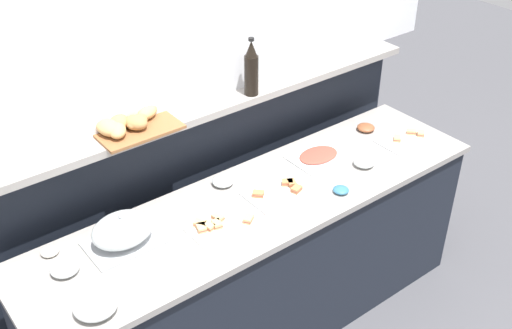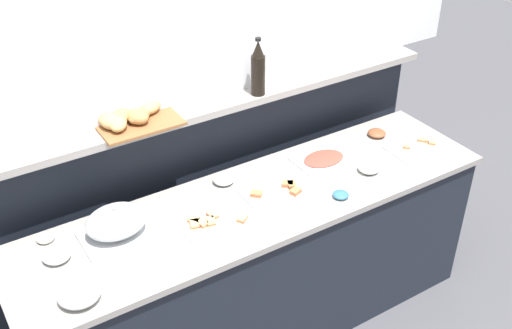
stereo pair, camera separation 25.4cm
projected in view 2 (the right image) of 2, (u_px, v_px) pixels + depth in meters
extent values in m
plane|color=#4C4C51|center=(209.00, 266.00, 4.03)|extent=(12.00, 12.00, 0.00)
cube|color=black|center=(258.00, 270.00, 3.37)|extent=(2.50, 0.62, 0.87)
cube|color=gray|center=(259.00, 203.00, 3.12)|extent=(2.54, 0.66, 0.03)
cube|color=black|center=(212.00, 197.00, 3.63)|extent=(2.73, 0.08, 1.22)
cube|color=gray|center=(212.00, 104.00, 3.25)|extent=(2.73, 0.22, 0.04)
cube|color=silver|center=(281.00, 192.00, 3.16)|extent=(0.38, 0.21, 0.01)
cube|color=#AD7A47|center=(287.00, 185.00, 3.19)|extent=(0.07, 0.07, 0.01)
cube|color=#B24738|center=(287.00, 184.00, 3.19)|extent=(0.07, 0.07, 0.01)
cube|color=#AD7A47|center=(287.00, 183.00, 3.18)|extent=(0.07, 0.07, 0.01)
cube|color=#AD7A47|center=(257.00, 195.00, 3.12)|extent=(0.07, 0.07, 0.01)
cube|color=#B24738|center=(257.00, 194.00, 3.12)|extent=(0.07, 0.07, 0.01)
cube|color=#AD7A47|center=(257.00, 192.00, 3.11)|extent=(0.07, 0.07, 0.01)
cube|color=#AD7A47|center=(292.00, 186.00, 3.18)|extent=(0.06, 0.07, 0.01)
cube|color=#B24738|center=(292.00, 185.00, 3.18)|extent=(0.06, 0.07, 0.01)
cube|color=#AD7A47|center=(292.00, 184.00, 3.18)|extent=(0.06, 0.07, 0.01)
cube|color=#AD7A47|center=(296.00, 193.00, 3.14)|extent=(0.07, 0.06, 0.01)
cube|color=#B24738|center=(296.00, 191.00, 3.13)|extent=(0.07, 0.06, 0.01)
cube|color=#AD7A47|center=(296.00, 190.00, 3.13)|extent=(0.07, 0.06, 0.01)
cube|color=white|center=(215.00, 223.00, 2.95)|extent=(0.32, 0.19, 0.01)
cube|color=tan|center=(242.00, 220.00, 2.95)|extent=(0.07, 0.06, 0.01)
cube|color=#B24738|center=(242.00, 218.00, 2.95)|extent=(0.07, 0.06, 0.01)
cube|color=tan|center=(242.00, 217.00, 2.94)|extent=(0.07, 0.06, 0.01)
cube|color=tan|center=(202.00, 225.00, 2.92)|extent=(0.05, 0.06, 0.01)
cube|color=#B24738|center=(202.00, 223.00, 2.92)|extent=(0.05, 0.06, 0.01)
cube|color=tan|center=(202.00, 222.00, 2.91)|extent=(0.05, 0.06, 0.01)
cube|color=tan|center=(211.00, 223.00, 2.93)|extent=(0.05, 0.06, 0.01)
cube|color=#B24738|center=(210.00, 222.00, 2.93)|extent=(0.05, 0.06, 0.01)
cube|color=tan|center=(210.00, 220.00, 2.92)|extent=(0.05, 0.06, 0.01)
cube|color=tan|center=(194.00, 222.00, 2.94)|extent=(0.06, 0.07, 0.01)
cube|color=#B24738|center=(194.00, 220.00, 2.94)|extent=(0.06, 0.07, 0.01)
cube|color=tan|center=(194.00, 219.00, 2.93)|extent=(0.06, 0.07, 0.01)
cube|color=tan|center=(213.00, 217.00, 2.97)|extent=(0.05, 0.06, 0.01)
cube|color=#B24738|center=(213.00, 215.00, 2.97)|extent=(0.05, 0.06, 0.01)
cube|color=tan|center=(213.00, 214.00, 2.96)|extent=(0.05, 0.06, 0.01)
cube|color=tan|center=(195.00, 226.00, 2.91)|extent=(0.05, 0.07, 0.01)
cube|color=#B24738|center=(194.00, 224.00, 2.91)|extent=(0.05, 0.07, 0.01)
cube|color=tan|center=(194.00, 223.00, 2.91)|extent=(0.05, 0.07, 0.01)
cube|color=white|center=(418.00, 147.00, 3.53)|extent=(0.34, 0.21, 0.01)
cube|color=tan|center=(423.00, 141.00, 3.57)|extent=(0.07, 0.07, 0.01)
cube|color=#B24738|center=(423.00, 140.00, 3.56)|extent=(0.07, 0.07, 0.01)
cube|color=tan|center=(423.00, 138.00, 3.56)|extent=(0.07, 0.07, 0.01)
cube|color=tan|center=(407.00, 147.00, 3.51)|extent=(0.07, 0.07, 0.01)
cube|color=#B24738|center=(407.00, 146.00, 3.51)|extent=(0.07, 0.07, 0.01)
cube|color=tan|center=(407.00, 144.00, 3.50)|extent=(0.07, 0.07, 0.01)
cube|color=tan|center=(432.00, 143.00, 3.55)|extent=(0.07, 0.07, 0.01)
cube|color=#B24738|center=(433.00, 142.00, 3.54)|extent=(0.07, 0.07, 0.01)
cube|color=tan|center=(433.00, 141.00, 3.54)|extent=(0.07, 0.07, 0.01)
cube|color=white|center=(324.00, 160.00, 3.41)|extent=(0.32, 0.24, 0.01)
ellipsoid|color=#B24738|center=(324.00, 158.00, 3.41)|extent=(0.24, 0.17, 0.01)
cube|color=#B7BABF|center=(118.00, 234.00, 2.88)|extent=(0.34, 0.24, 0.01)
ellipsoid|color=silver|center=(116.00, 222.00, 2.84)|extent=(0.28, 0.23, 0.14)
sphere|color=#B7BABF|center=(114.00, 208.00, 2.79)|extent=(0.02, 0.02, 0.02)
ellipsoid|color=silver|center=(56.00, 255.00, 2.73)|extent=(0.13, 0.13, 0.05)
ellipsoid|color=#F28C4C|center=(57.00, 257.00, 2.73)|extent=(0.10, 0.10, 0.03)
ellipsoid|color=silver|center=(369.00, 168.00, 3.31)|extent=(0.12, 0.12, 0.05)
ellipsoid|color=#599959|center=(369.00, 169.00, 3.32)|extent=(0.09, 0.09, 0.03)
ellipsoid|color=silver|center=(79.00, 293.00, 2.52)|extent=(0.18, 0.18, 0.07)
ellipsoid|color=#BF4C3F|center=(79.00, 295.00, 2.52)|extent=(0.14, 0.14, 0.04)
ellipsoid|color=silver|center=(224.00, 179.00, 3.23)|extent=(0.11, 0.11, 0.04)
ellipsoid|color=#F28C4C|center=(224.00, 181.00, 3.23)|extent=(0.09, 0.09, 0.03)
ellipsoid|color=brown|center=(377.00, 133.00, 3.63)|extent=(0.10, 0.10, 0.04)
ellipsoid|color=silver|center=(45.00, 238.00, 2.84)|extent=(0.08, 0.08, 0.03)
ellipsoid|color=teal|center=(341.00, 195.00, 3.12)|extent=(0.08, 0.08, 0.03)
cylinder|color=black|center=(258.00, 75.00, 3.25)|extent=(0.08, 0.08, 0.22)
cone|color=black|center=(258.00, 48.00, 3.17)|extent=(0.06, 0.06, 0.08)
cylinder|color=black|center=(258.00, 39.00, 3.14)|extent=(0.03, 0.03, 0.02)
cube|color=brown|center=(139.00, 123.00, 3.03)|extent=(0.40, 0.26, 0.02)
ellipsoid|color=tan|center=(118.00, 124.00, 2.95)|extent=(0.13, 0.15, 0.06)
ellipsoid|color=#B7844C|center=(121.00, 115.00, 3.01)|extent=(0.13, 0.15, 0.07)
ellipsoid|color=tan|center=(151.00, 107.00, 3.09)|extent=(0.16, 0.15, 0.06)
ellipsoid|color=tan|center=(110.00, 120.00, 2.97)|extent=(0.10, 0.16, 0.07)
ellipsoid|color=#AD7A47|center=(138.00, 117.00, 3.00)|extent=(0.13, 0.15, 0.07)
ellipsoid|color=#AD7A47|center=(139.00, 116.00, 3.01)|extent=(0.16, 0.14, 0.06)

